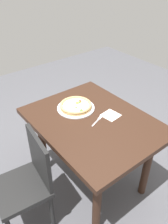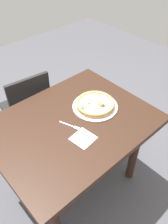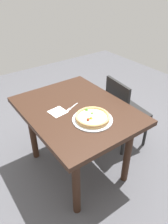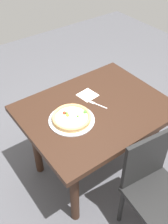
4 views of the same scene
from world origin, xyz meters
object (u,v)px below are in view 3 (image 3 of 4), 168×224
object	(u,v)px
plate	(93,119)
napkin	(58,112)
chair_near	(124,111)
dining_table	(76,118)
fork	(72,108)
pizza	(93,117)

from	to	relation	value
plate	napkin	bearing A→B (deg)	32.13
plate	chair_near	bearing A→B (deg)	-69.64
dining_table	napkin	bearing A→B (deg)	74.55
fork	dining_table	bearing A→B (deg)	111.35
chair_near	fork	xyz separation A→B (m)	(0.02, 0.69, 0.29)
chair_near	plate	world-z (taller)	chair_near
plate	pizza	world-z (taller)	pizza
plate	pizza	size ratio (longest dim) A/B	1.18
dining_table	pizza	bearing A→B (deg)	-178.10
dining_table	napkin	world-z (taller)	napkin
dining_table	pizza	xyz separation A→B (m)	(-0.23, -0.01, 0.15)
chair_near	pizza	bearing A→B (deg)	-63.15
plate	fork	distance (m)	0.27
chair_near	pizza	xyz separation A→B (m)	(-0.24, 0.65, 0.32)
dining_table	napkin	xyz separation A→B (m)	(0.05, 0.17, 0.12)
fork	napkin	bearing A→B (deg)	-26.70
napkin	dining_table	bearing A→B (deg)	-105.45
fork	napkin	size ratio (longest dim) A/B	1.14
pizza	napkin	xyz separation A→B (m)	(0.28, 0.18, -0.03)
pizza	fork	distance (m)	0.27
chair_near	pizza	distance (m)	0.77
dining_table	plate	xyz separation A→B (m)	(-0.23, -0.01, 0.12)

